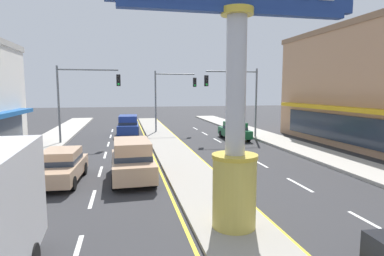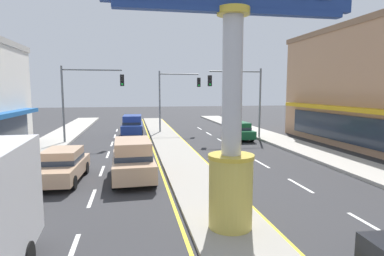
{
  "view_description": "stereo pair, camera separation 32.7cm",
  "coord_description": "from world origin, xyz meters",
  "px_view_note": "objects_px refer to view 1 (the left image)",
  "views": [
    {
      "loc": [
        -3.2,
        -3.62,
        4.31
      ],
      "look_at": [
        -0.23,
        10.39,
        2.6
      ],
      "focal_mm": 29.76,
      "sensor_mm": 36.0,
      "label": 1
    },
    {
      "loc": [
        -2.88,
        -3.68,
        4.31
      ],
      "look_at": [
        -0.23,
        10.39,
        2.6
      ],
      "focal_mm": 29.76,
      "sensor_mm": 36.0,
      "label": 2
    }
  ],
  "objects_px": {
    "traffic_light_right_side": "(238,91)",
    "sedan_mid_left_lane": "(61,166)",
    "suv_near_left_lane": "(132,159)",
    "suv_kerb_right": "(128,125)",
    "district_sign": "(236,95)",
    "sedan_far_left_oncoming": "(235,130)",
    "traffic_light_left_side": "(82,91)",
    "traffic_light_median_far": "(170,91)"
  },
  "relations": [
    {
      "from": "traffic_light_right_side",
      "to": "sedan_mid_left_lane",
      "type": "relative_size",
      "value": 1.41
    },
    {
      "from": "suv_near_left_lane",
      "to": "suv_kerb_right",
      "type": "height_order",
      "value": "same"
    },
    {
      "from": "district_sign",
      "to": "traffic_light_right_side",
      "type": "xyz_separation_m",
      "value": [
        6.49,
        17.58,
        0.09
      ]
    },
    {
      "from": "traffic_light_right_side",
      "to": "suv_kerb_right",
      "type": "height_order",
      "value": "traffic_light_right_side"
    },
    {
      "from": "sedan_far_left_oncoming",
      "to": "traffic_light_right_side",
      "type": "bearing_deg",
      "value": 31.0
    },
    {
      "from": "traffic_light_right_side",
      "to": "suv_near_left_lane",
      "type": "relative_size",
      "value": 1.33
    },
    {
      "from": "traffic_light_right_side",
      "to": "suv_near_left_lane",
      "type": "height_order",
      "value": "traffic_light_right_side"
    },
    {
      "from": "district_sign",
      "to": "suv_kerb_right",
      "type": "bearing_deg",
      "value": 97.52
    },
    {
      "from": "sedan_far_left_oncoming",
      "to": "suv_near_left_lane",
      "type": "bearing_deg",
      "value": -129.79
    },
    {
      "from": "district_sign",
      "to": "traffic_light_left_side",
      "type": "height_order",
      "value": "district_sign"
    },
    {
      "from": "traffic_light_median_far",
      "to": "suv_kerb_right",
      "type": "height_order",
      "value": "traffic_light_median_far"
    },
    {
      "from": "traffic_light_right_side",
      "to": "traffic_light_median_far",
      "type": "distance_m",
      "value": 7.42
    },
    {
      "from": "traffic_light_right_side",
      "to": "sedan_far_left_oncoming",
      "type": "xyz_separation_m",
      "value": [
        -0.29,
        -0.17,
        -3.46
      ]
    },
    {
      "from": "traffic_light_left_side",
      "to": "suv_kerb_right",
      "type": "height_order",
      "value": "traffic_light_left_side"
    },
    {
      "from": "suv_near_left_lane",
      "to": "suv_kerb_right",
      "type": "distance_m",
      "value": 15.46
    },
    {
      "from": "traffic_light_median_far",
      "to": "sedan_far_left_oncoming",
      "type": "xyz_separation_m",
      "value": [
        4.86,
        -5.51,
        -3.41
      ]
    },
    {
      "from": "traffic_light_median_far",
      "to": "sedan_far_left_oncoming",
      "type": "height_order",
      "value": "traffic_light_median_far"
    },
    {
      "from": "district_sign",
      "to": "sedan_mid_left_lane",
      "type": "height_order",
      "value": "district_sign"
    },
    {
      "from": "traffic_light_right_side",
      "to": "traffic_light_median_far",
      "type": "xyz_separation_m",
      "value": [
        -5.15,
        5.34,
        -0.05
      ]
    },
    {
      "from": "traffic_light_right_side",
      "to": "suv_near_left_lane",
      "type": "bearing_deg",
      "value": -130.22
    },
    {
      "from": "traffic_light_left_side",
      "to": "sedan_mid_left_lane",
      "type": "relative_size",
      "value": 1.41
    },
    {
      "from": "traffic_light_median_far",
      "to": "sedan_far_left_oncoming",
      "type": "bearing_deg",
      "value": -48.59
    },
    {
      "from": "district_sign",
      "to": "suv_kerb_right",
      "type": "distance_m",
      "value": 22.36
    },
    {
      "from": "traffic_light_left_side",
      "to": "sedan_far_left_oncoming",
      "type": "distance_m",
      "value": 13.15
    },
    {
      "from": "suv_near_left_lane",
      "to": "suv_kerb_right",
      "type": "bearing_deg",
      "value": 89.98
    },
    {
      "from": "traffic_light_median_far",
      "to": "suv_near_left_lane",
      "type": "distance_m",
      "value": 17.28
    },
    {
      "from": "sedan_mid_left_lane",
      "to": "suv_kerb_right",
      "type": "relative_size",
      "value": 0.94
    },
    {
      "from": "traffic_light_median_far",
      "to": "suv_kerb_right",
      "type": "xyz_separation_m",
      "value": [
        -4.24,
        -0.98,
        -3.21
      ]
    },
    {
      "from": "traffic_light_median_far",
      "to": "suv_kerb_right",
      "type": "bearing_deg",
      "value": -167.01
    },
    {
      "from": "district_sign",
      "to": "sedan_mid_left_lane",
      "type": "distance_m",
      "value": 9.69
    },
    {
      "from": "suv_near_left_lane",
      "to": "sedan_mid_left_lane",
      "type": "relative_size",
      "value": 1.06
    },
    {
      "from": "traffic_light_right_side",
      "to": "sedan_mid_left_lane",
      "type": "height_order",
      "value": "traffic_light_right_side"
    },
    {
      "from": "district_sign",
      "to": "traffic_light_right_side",
      "type": "distance_m",
      "value": 18.74
    },
    {
      "from": "sedan_mid_left_lane",
      "to": "traffic_light_left_side",
      "type": "bearing_deg",
      "value": 91.51
    },
    {
      "from": "traffic_light_median_far",
      "to": "sedan_mid_left_lane",
      "type": "bearing_deg",
      "value": -114.84
    },
    {
      "from": "sedan_mid_left_lane",
      "to": "sedan_far_left_oncoming",
      "type": "bearing_deg",
      "value": 40.97
    },
    {
      "from": "sedan_mid_left_lane",
      "to": "suv_kerb_right",
      "type": "bearing_deg",
      "value": 77.83
    },
    {
      "from": "traffic_light_left_side",
      "to": "sedan_far_left_oncoming",
      "type": "bearing_deg",
      "value": -0.74
    },
    {
      "from": "traffic_light_median_far",
      "to": "sedan_far_left_oncoming",
      "type": "relative_size",
      "value": 1.44
    },
    {
      "from": "district_sign",
      "to": "sedan_mid_left_lane",
      "type": "relative_size",
      "value": 1.84
    },
    {
      "from": "sedan_mid_left_lane",
      "to": "sedan_far_left_oncoming",
      "type": "xyz_separation_m",
      "value": [
        12.4,
        10.76,
        0.0
      ]
    },
    {
      "from": "traffic_light_median_far",
      "to": "suv_kerb_right",
      "type": "relative_size",
      "value": 1.33
    }
  ]
}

